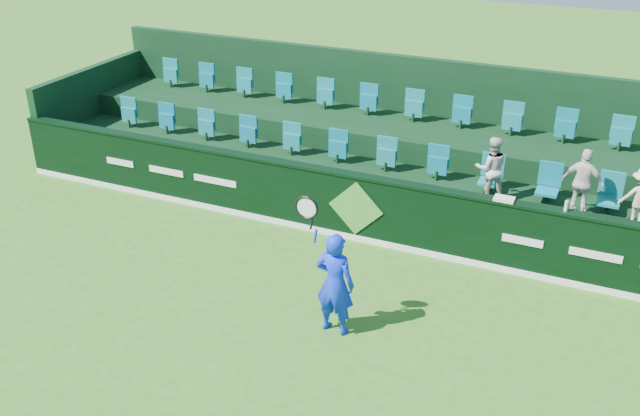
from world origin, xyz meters
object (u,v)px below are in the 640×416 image
at_px(tennis_player, 335,283).
at_px(spectator_right, 640,197).
at_px(spectator_left, 491,168).
at_px(spectator_middle, 583,183).
at_px(drinks_bottle, 566,206).
at_px(towel, 504,199).

bearing_deg(tennis_player, spectator_right, 44.78).
bearing_deg(spectator_left, tennis_player, 47.66).
xyz_separation_m(spectator_middle, spectator_right, (0.97, 0.00, -0.10)).
bearing_deg(drinks_bottle, tennis_player, -135.27).
xyz_separation_m(spectator_left, towel, (0.46, -1.12, -0.05)).
xyz_separation_m(tennis_player, drinks_bottle, (2.95, 2.92, 0.57)).
bearing_deg(towel, tennis_player, -123.46).
height_order(spectator_right, drinks_bottle, spectator_right).
xyz_separation_m(spectator_right, towel, (-2.14, -1.12, 0.04)).
distance_m(spectator_left, towel, 1.21).
bearing_deg(spectator_middle, tennis_player, 64.31).
distance_m(spectator_right, towel, 2.42).
bearing_deg(spectator_right, spectator_middle, -9.16).
distance_m(tennis_player, spectator_left, 4.33).
bearing_deg(spectator_left, spectator_right, 157.60).
relative_size(spectator_middle, drinks_bottle, 6.68).
height_order(spectator_left, spectator_right, spectator_left).
height_order(tennis_player, spectator_left, tennis_player).
relative_size(tennis_player, towel, 6.69).
height_order(tennis_player, drinks_bottle, tennis_player).
distance_m(towel, drinks_bottle, 1.02).
distance_m(tennis_player, towel, 3.54).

